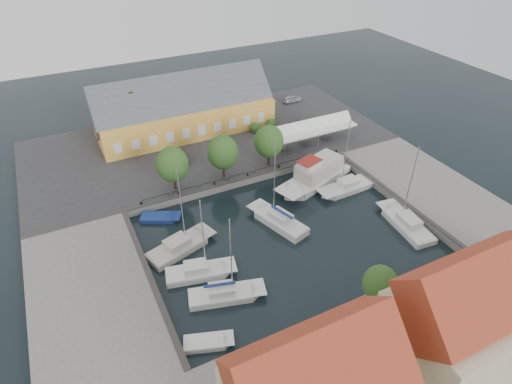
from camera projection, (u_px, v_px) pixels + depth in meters
ground at (278, 227)px, 52.19m from camera, size 140.00×140.00×0.00m
north_quay at (209, 143)px, 68.75m from camera, size 56.00×26.00×1.00m
west_quay at (94, 298)px, 42.40m from camera, size 12.00×24.00×1.00m
east_quay at (426, 187)px, 58.48m from camera, size 12.00×24.00×1.00m
south_bank at (397, 364)px, 36.53m from camera, size 56.00×14.00×1.00m
quay_edge_fittings at (260, 200)px, 55.07m from camera, size 56.00×24.72×0.40m
warehouse at (180, 111)px, 69.47m from camera, size 28.56×14.00×9.55m
tent_canopy at (313, 129)px, 65.82m from camera, size 14.00×4.00×2.83m
quay_trees at (223, 152)px, 57.45m from camera, size 18.20×4.20×6.30m
car_silver at (293, 99)px, 80.52m from camera, size 3.91×1.68×1.32m
car_red at (181, 157)px, 62.78m from camera, size 1.59×4.00×1.29m
center_sailboat at (278, 222)px, 52.52m from camera, size 4.96×8.84×11.87m
trawler at (316, 176)px, 59.81m from camera, size 12.99×7.40×5.00m
east_boat_a at (346, 188)px, 58.61m from camera, size 8.24×3.04×11.50m
east_boat_c at (406, 224)px, 52.23m from camera, size 3.68×9.05×11.22m
west_boat_b at (180, 247)px, 48.85m from camera, size 8.66×5.18×11.33m
west_boat_c at (199, 273)px, 45.56m from camera, size 7.85×4.04×10.35m
west_boat_d at (225, 295)px, 43.01m from camera, size 8.10×4.34×10.59m
launch_sw at (208, 343)px, 38.64m from camera, size 4.86×3.11×0.98m
launch_nw at (160, 218)px, 53.48m from camera, size 5.33×4.00×0.88m
townhouses at (450, 336)px, 32.53m from camera, size 36.30×8.50×12.00m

